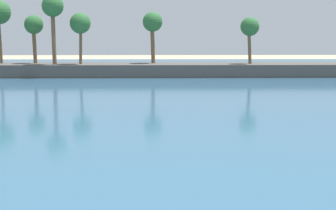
% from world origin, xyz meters
% --- Properties ---
extents(sea, '(220.00, 103.45, 0.06)m').
position_xyz_m(sea, '(0.00, 60.82, 0.03)').
color(sea, '#33607F').
rests_on(sea, ground).
extents(palm_headland, '(116.96, 6.18, 13.04)m').
position_xyz_m(palm_headland, '(-1.03, 72.61, 2.50)').
color(palm_headland, '#514C47').
rests_on(palm_headland, ground).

